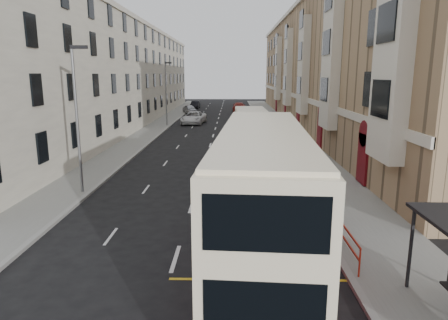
{
  "coord_description": "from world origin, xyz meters",
  "views": [
    {
      "loc": [
        2.07,
        -9.57,
        6.66
      ],
      "look_at": [
        1.69,
        9.4,
        2.57
      ],
      "focal_mm": 32.0,
      "sensor_mm": 36.0,
      "label": 1
    }
  ],
  "objects_px": {
    "car_dark": "(195,105)",
    "car_red": "(239,107)",
    "street_lamp_far": "(166,90)",
    "street_lamp_near": "(77,112)",
    "double_decker_front": "(262,198)",
    "car_silver": "(190,109)",
    "pedestrian_far": "(330,207)",
    "white_van": "(194,118)",
    "double_decker_rear": "(252,139)"
  },
  "relations": [
    {
      "from": "street_lamp_near",
      "to": "double_decker_rear",
      "type": "distance_m",
      "value": 12.38
    },
    {
      "from": "double_decker_front",
      "to": "pedestrian_far",
      "type": "bearing_deg",
      "value": 50.79
    },
    {
      "from": "street_lamp_far",
      "to": "street_lamp_near",
      "type": "bearing_deg",
      "value": -90.0
    },
    {
      "from": "car_dark",
      "to": "car_red",
      "type": "relative_size",
      "value": 0.79
    },
    {
      "from": "double_decker_rear",
      "to": "white_van",
      "type": "distance_m",
      "value": 26.64
    },
    {
      "from": "car_dark",
      "to": "car_silver",
      "type": "bearing_deg",
      "value": -87.09
    },
    {
      "from": "street_lamp_near",
      "to": "car_dark",
      "type": "distance_m",
      "value": 57.96
    },
    {
      "from": "double_decker_rear",
      "to": "pedestrian_far",
      "type": "height_order",
      "value": "double_decker_rear"
    },
    {
      "from": "street_lamp_near",
      "to": "double_decker_rear",
      "type": "xyz_separation_m",
      "value": [
        9.91,
        6.97,
        -2.57
      ]
    },
    {
      "from": "double_decker_front",
      "to": "car_red",
      "type": "height_order",
      "value": "double_decker_front"
    },
    {
      "from": "pedestrian_far",
      "to": "car_silver",
      "type": "bearing_deg",
      "value": -72.25
    },
    {
      "from": "white_van",
      "to": "car_silver",
      "type": "bearing_deg",
      "value": 104.9
    },
    {
      "from": "street_lamp_near",
      "to": "car_silver",
      "type": "bearing_deg",
      "value": 88.54
    },
    {
      "from": "pedestrian_far",
      "to": "car_red",
      "type": "relative_size",
      "value": 0.32
    },
    {
      "from": "pedestrian_far",
      "to": "car_silver",
      "type": "height_order",
      "value": "pedestrian_far"
    },
    {
      "from": "pedestrian_far",
      "to": "car_red",
      "type": "distance_m",
      "value": 56.81
    },
    {
      "from": "double_decker_front",
      "to": "street_lamp_near",
      "type": "bearing_deg",
      "value": 141.75
    },
    {
      "from": "street_lamp_near",
      "to": "pedestrian_far",
      "type": "bearing_deg",
      "value": -21.52
    },
    {
      "from": "street_lamp_far",
      "to": "pedestrian_far",
      "type": "height_order",
      "value": "street_lamp_far"
    },
    {
      "from": "double_decker_front",
      "to": "car_red",
      "type": "relative_size",
      "value": 2.25
    },
    {
      "from": "pedestrian_far",
      "to": "white_van",
      "type": "height_order",
      "value": "pedestrian_far"
    },
    {
      "from": "street_lamp_near",
      "to": "car_red",
      "type": "distance_m",
      "value": 52.77
    },
    {
      "from": "car_dark",
      "to": "car_red",
      "type": "xyz_separation_m",
      "value": [
        8.57,
        -6.09,
        0.08
      ]
    },
    {
      "from": "car_red",
      "to": "car_silver",
      "type": "bearing_deg",
      "value": 32.03
    },
    {
      "from": "street_lamp_near",
      "to": "car_silver",
      "type": "distance_m",
      "value": 47.1
    },
    {
      "from": "pedestrian_far",
      "to": "car_red",
      "type": "bearing_deg",
      "value": -81.73
    },
    {
      "from": "white_van",
      "to": "car_dark",
      "type": "distance_m",
      "value": 25.18
    },
    {
      "from": "street_lamp_far",
      "to": "pedestrian_far",
      "type": "distance_m",
      "value": 37.42
    },
    {
      "from": "car_red",
      "to": "street_lamp_far",
      "type": "bearing_deg",
      "value": 68.53
    },
    {
      "from": "double_decker_front",
      "to": "car_dark",
      "type": "relative_size",
      "value": 2.84
    },
    {
      "from": "double_decker_front",
      "to": "street_lamp_far",
      "type": "bearing_deg",
      "value": 107.52
    },
    {
      "from": "double_decker_front",
      "to": "car_dark",
      "type": "distance_m",
      "value": 66.85
    },
    {
      "from": "street_lamp_far",
      "to": "double_decker_rear",
      "type": "bearing_deg",
      "value": -66.73
    },
    {
      "from": "double_decker_rear",
      "to": "street_lamp_near",
      "type": "bearing_deg",
      "value": -145.83
    },
    {
      "from": "pedestrian_far",
      "to": "car_dark",
      "type": "height_order",
      "value": "pedestrian_far"
    },
    {
      "from": "pedestrian_far",
      "to": "white_van",
      "type": "distance_m",
      "value": 38.9
    },
    {
      "from": "double_decker_front",
      "to": "double_decker_rear",
      "type": "xyz_separation_m",
      "value": [
        0.46,
        15.47,
        -0.43
      ]
    },
    {
      "from": "pedestrian_far",
      "to": "white_van",
      "type": "xyz_separation_m",
      "value": [
        -9.5,
        37.72,
        -0.21
      ]
    },
    {
      "from": "street_lamp_far",
      "to": "white_van",
      "type": "xyz_separation_m",
      "value": [
        3.2,
        2.72,
        -3.81
      ]
    },
    {
      "from": "street_lamp_near",
      "to": "double_decker_rear",
      "type": "relative_size",
      "value": 0.78
    },
    {
      "from": "street_lamp_far",
      "to": "white_van",
      "type": "relative_size",
      "value": 1.35
    },
    {
      "from": "street_lamp_near",
      "to": "car_red",
      "type": "bearing_deg",
      "value": 79.36
    },
    {
      "from": "car_silver",
      "to": "car_dark",
      "type": "xyz_separation_m",
      "value": [
        -0.05,
        10.89,
        -0.02
      ]
    },
    {
      "from": "double_decker_rear",
      "to": "pedestrian_far",
      "type": "relative_size",
      "value": 5.79
    },
    {
      "from": "car_dark",
      "to": "car_red",
      "type": "distance_m",
      "value": 10.51
    },
    {
      "from": "car_silver",
      "to": "double_decker_front",
      "type": "bearing_deg",
      "value": -103.37
    },
    {
      "from": "pedestrian_far",
      "to": "double_decker_front",
      "type": "bearing_deg",
      "value": 52.32
    },
    {
      "from": "car_silver",
      "to": "car_dark",
      "type": "relative_size",
      "value": 1.0
    },
    {
      "from": "white_van",
      "to": "car_red",
      "type": "relative_size",
      "value": 1.07
    },
    {
      "from": "double_decker_rear",
      "to": "white_van",
      "type": "xyz_separation_m",
      "value": [
        -6.71,
        25.75,
        -1.24
      ]
    }
  ]
}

